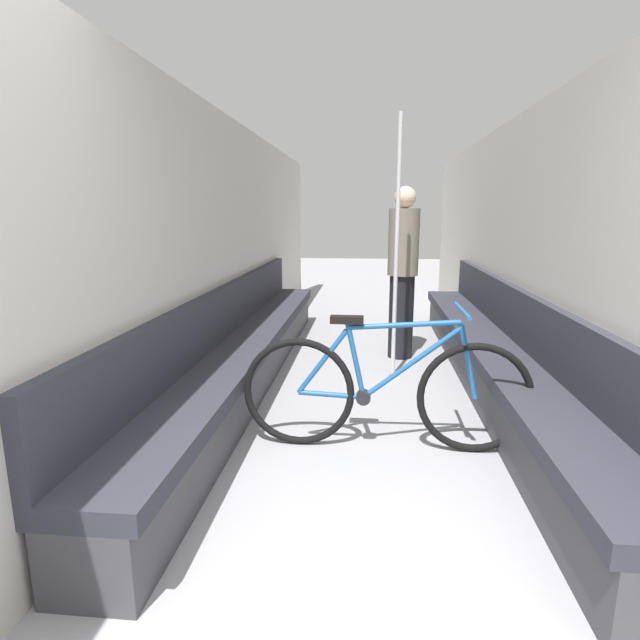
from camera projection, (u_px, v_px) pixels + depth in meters
wall_left at (219, 250)px, 4.28m from camera, size 0.10×9.57×2.27m
wall_right at (530, 252)px, 4.03m from camera, size 0.10×9.57×2.27m
bench_seat_row_left at (246, 351)px, 4.28m from camera, size 0.46×5.15×0.85m
bench_seat_row_right at (495, 358)px, 4.08m from camera, size 0.46×5.15×0.85m
bicycle at (385, 391)px, 3.07m from camera, size 1.78×0.46×0.90m
grab_pole_near at (396, 255)px, 4.27m from camera, size 0.08×0.08×2.25m
passenger_standing at (403, 271)px, 4.94m from camera, size 0.30×0.30×1.70m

